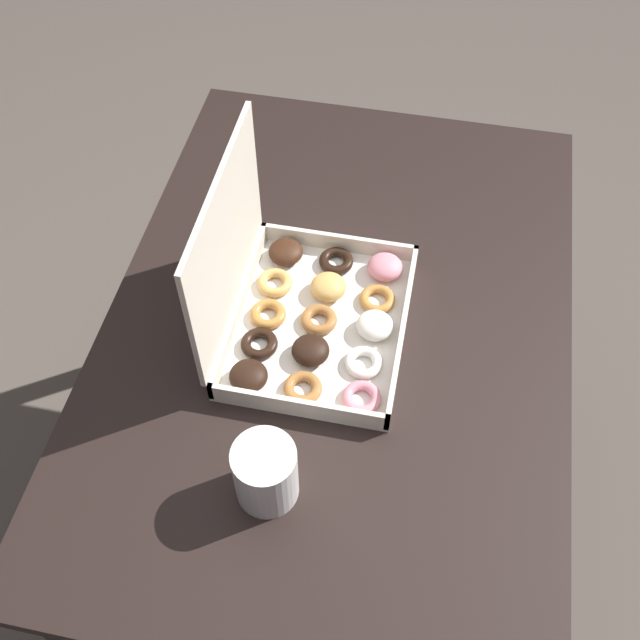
# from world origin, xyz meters

# --- Properties ---
(ground_plane) EXTENTS (8.00, 8.00, 0.00)m
(ground_plane) POSITION_xyz_m (0.00, 0.00, 0.00)
(ground_plane) COLOR #564C44
(dining_table) EXTENTS (1.08, 0.74, 0.75)m
(dining_table) POSITION_xyz_m (0.00, 0.00, 0.63)
(dining_table) COLOR black
(dining_table) RESTS_ON ground_plane
(donut_box) EXTENTS (0.33, 0.28, 0.29)m
(donut_box) POSITION_xyz_m (-0.01, 0.06, 0.80)
(donut_box) COLOR silver
(donut_box) RESTS_ON dining_table
(coffee_mug) EXTENTS (0.09, 0.09, 0.11)m
(coffee_mug) POSITION_xyz_m (-0.30, 0.04, 0.80)
(coffee_mug) COLOR white
(coffee_mug) RESTS_ON dining_table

